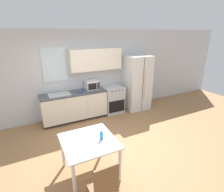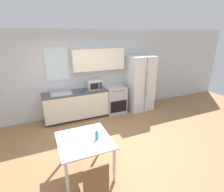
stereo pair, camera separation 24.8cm
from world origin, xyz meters
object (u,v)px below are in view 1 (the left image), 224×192
object	(u,v)px
dining_table	(89,145)
dining_chair_near	(104,185)
microwave	(92,85)
coffee_mug	(80,92)
oven_range	(112,99)
drink_bottle	(101,135)
refrigerator	(136,83)

from	to	relation	value
dining_table	dining_chair_near	world-z (taller)	dining_chair_near
microwave	coffee_mug	bearing A→B (deg)	-154.34
oven_range	microwave	xyz separation A→B (m)	(-0.67, 0.11, 0.57)
dining_chair_near	dining_table	bearing A→B (deg)	83.83
oven_range	dining_chair_near	distance (m)	3.65
coffee_mug	drink_bottle	world-z (taller)	coffee_mug
oven_range	dining_chair_near	xyz separation A→B (m)	(-1.75, -3.20, 0.08)
microwave	drink_bottle	distance (m)	2.64
drink_bottle	dining_chair_near	bearing A→B (deg)	-111.22
oven_range	refrigerator	world-z (taller)	refrigerator
refrigerator	oven_range	bearing A→B (deg)	176.22
oven_range	refrigerator	distance (m)	1.04
microwave	dining_chair_near	world-z (taller)	microwave
coffee_mug	dining_chair_near	distance (m)	3.17
coffee_mug	dining_chair_near	xyz separation A→B (m)	(-0.61, -3.09, -0.40)
dining_table	dining_chair_near	distance (m)	0.87
coffee_mug	dining_chair_near	size ratio (longest dim) A/B	0.14
coffee_mug	oven_range	bearing A→B (deg)	5.53
microwave	refrigerator	bearing A→B (deg)	-6.29
coffee_mug	dining_chair_near	bearing A→B (deg)	-101.26
dining_chair_near	drink_bottle	bearing A→B (deg)	68.33
coffee_mug	drink_bottle	xyz separation A→B (m)	(-0.30, -2.29, -0.12)
microwave	dining_table	size ratio (longest dim) A/B	0.44
refrigerator	drink_bottle	size ratio (longest dim) A/B	9.50
coffee_mug	dining_table	world-z (taller)	coffee_mug
refrigerator	drink_bottle	bearing A→B (deg)	-135.25
oven_range	dining_table	xyz separation A→B (m)	(-1.67, -2.33, 0.18)
refrigerator	coffee_mug	distance (m)	2.06
refrigerator	coffee_mug	bearing A→B (deg)	-178.61
oven_range	dining_table	size ratio (longest dim) A/B	0.93
microwave	oven_range	bearing A→B (deg)	-9.66
oven_range	microwave	distance (m)	0.89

